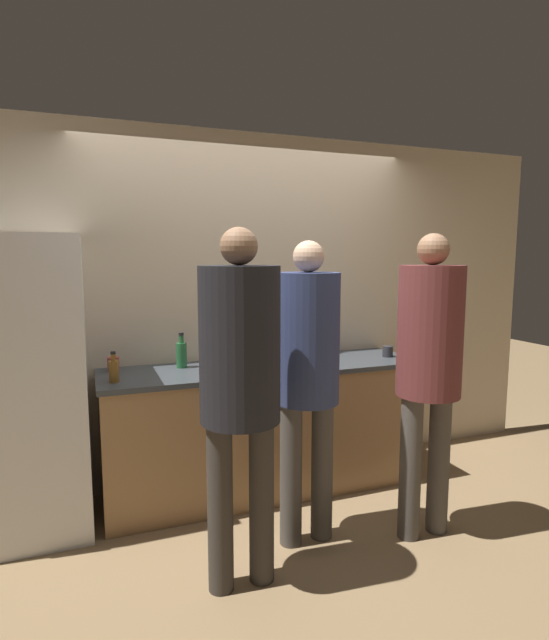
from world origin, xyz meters
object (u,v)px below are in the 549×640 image
object	(u,v)px
person_right	(429,356)
utensil_crock	(329,344)
cup_black	(388,351)
fruit_bowl	(238,360)
bottle_amber	(114,370)
refrigerator	(26,387)
person_left	(240,372)
bottle_red	(300,356)
cup_red	(113,364)
person_center	(308,364)
bottle_green	(182,354)

from	to	relation	value
person_right	utensil_crock	xyz separation A→B (m)	(-0.07, 1.15, -0.11)
person_right	cup_black	distance (m)	0.92
fruit_bowl	bottle_amber	distance (m)	0.85
refrigerator	person_left	bearing A→B (deg)	-42.27
fruit_bowl	cup_black	bearing A→B (deg)	-2.15
person_right	bottle_red	size ratio (longest dim) A/B	9.01
cup_red	utensil_crock	bearing A→B (deg)	2.62
utensil_crock	cup_red	distance (m)	1.66
person_left	fruit_bowl	distance (m)	1.02
refrigerator	person_center	world-z (taller)	refrigerator
person_center	bottle_green	distance (m)	1.03
fruit_bowl	person_center	bearing A→B (deg)	-74.09
refrigerator	bottle_red	size ratio (longest dim) A/B	8.99
fruit_bowl	utensil_crock	size ratio (longest dim) A/B	0.97
bottle_amber	cup_black	bearing A→B (deg)	2.23
refrigerator	person_right	xyz separation A→B (m)	(2.24, -0.90, 0.20)
person_left	bottle_green	size ratio (longest dim) A/B	7.41
person_center	cup_red	distance (m)	1.36
bottle_green	cup_black	world-z (taller)	bottle_green
person_left	bottle_green	distance (m)	1.12
person_right	cup_red	world-z (taller)	person_right
person_center	bottle_red	distance (m)	0.62
refrigerator	person_right	size ratio (longest dim) A/B	1.00
utensil_crock	fruit_bowl	bearing A→B (deg)	-163.51
cup_red	bottle_red	bearing A→B (deg)	-13.88
fruit_bowl	bottle_red	world-z (taller)	bottle_red
person_center	bottle_amber	xyz separation A→B (m)	(-1.04, 0.59, -0.08)
bottle_red	bottle_amber	xyz separation A→B (m)	(-1.24, 0.01, -0.00)
bottle_green	cup_red	xyz separation A→B (m)	(-0.45, 0.03, -0.05)
person_right	fruit_bowl	distance (m)	1.29
person_center	bottle_red	bearing A→B (deg)	70.69
person_right	bottle_red	world-z (taller)	person_right
person_center	bottle_green	size ratio (longest dim) A/B	7.20
bottle_green	cup_red	bearing A→B (deg)	175.70
fruit_bowl	utensil_crock	bearing A→B (deg)	16.49
person_center	cup_black	bearing A→B (deg)	34.28
utensil_crock	bottle_amber	bearing A→B (deg)	-167.49
person_left	fruit_bowl	size ratio (longest dim) A/B	6.42
person_center	cup_black	size ratio (longest dim) A/B	21.41
utensil_crock	bottle_amber	size ratio (longest dim) A/B	1.54
refrigerator	utensil_crock	distance (m)	2.19
fruit_bowl	person_right	bearing A→B (deg)	-45.13
person_right	bottle_amber	world-z (taller)	person_right
bottle_green	utensil_crock	bearing A→B (deg)	5.21
person_right	fruit_bowl	xyz separation A→B (m)	(-0.90, 0.91, -0.14)
fruit_bowl	bottle_green	distance (m)	0.40
bottle_green	person_center	bearing A→B (deg)	-55.99
person_center	fruit_bowl	xyz separation A→B (m)	(-0.20, 0.72, -0.10)
person_center	bottle_green	xyz separation A→B (m)	(-0.58, 0.85, -0.06)
person_left	person_right	world-z (taller)	person_left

